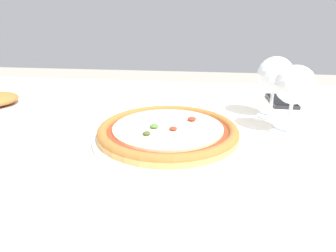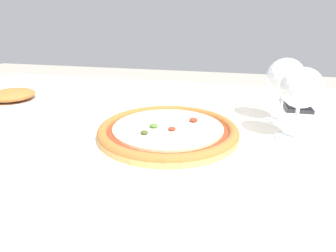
% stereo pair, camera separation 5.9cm
% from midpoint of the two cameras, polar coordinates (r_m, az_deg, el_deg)
% --- Properties ---
extents(dining_table, '(1.49, 1.19, 0.74)m').
position_cam_midpoint_polar(dining_table, '(0.65, -9.83, -7.94)').
color(dining_table, '#997047').
rests_on(dining_table, ground_plane).
extents(pizza_plate, '(0.32, 0.32, 0.04)m').
position_cam_midpoint_polar(pizza_plate, '(0.59, 2.84, -1.21)').
color(pizza_plate, white).
rests_on(pizza_plate, dining_table).
extents(wine_glass_far_left, '(0.09, 0.09, 0.16)m').
position_cam_midpoint_polar(wine_glass_far_left, '(0.74, 24.89, 8.89)').
color(wine_glass_far_left, silver).
rests_on(wine_glass_far_left, dining_table).
extents(wine_glass_far_right, '(0.08, 0.08, 0.15)m').
position_cam_midpoint_polar(wine_glass_far_right, '(0.64, 27.91, 6.43)').
color(wine_glass_far_right, silver).
rests_on(wine_glass_far_right, dining_table).
extents(cell_phone, '(0.07, 0.14, 0.01)m').
position_cam_midpoint_polar(cell_phone, '(0.92, 26.25, 3.93)').
color(cell_phone, '#232328').
rests_on(cell_phone, dining_table).
extents(side_plate, '(0.22, 0.22, 0.04)m').
position_cam_midpoint_polar(side_plate, '(0.96, -27.47, 5.05)').
color(side_plate, white).
rests_on(side_plate, dining_table).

